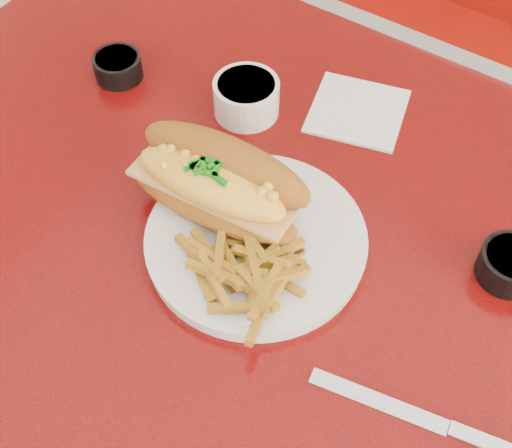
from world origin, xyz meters
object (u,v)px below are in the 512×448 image
Objects in this scene: dinner_plate at (256,241)px; fork at (292,265)px; booth_bench_far at (487,131)px; sauce_cup_right at (511,264)px; knife at (438,425)px; mac_hoagie at (217,182)px; gravy_ramekin at (246,97)px; diner_table at (294,335)px; sauce_cup_left at (118,66)px.

dinner_plate and fork have the same top height.
booth_bench_far is 0.88m from sauce_cup_right.
dinner_plate is 0.26m from knife.
gravy_ramekin is at bearing 109.71° from mac_hoagie.
knife is at bearing -22.79° from diner_table.
mac_hoagie reaches higher than fork.
diner_table is 0.24m from mac_hoagie.
booth_bench_far is at bearing 104.77° from sauce_cup_right.
knife is at bearing -32.57° from gravy_ramekin.
sauce_cup_right is at bearing 82.95° from knife.
sauce_cup_left is (-0.24, 0.11, -0.04)m from mac_hoagie.
diner_table is 0.18m from fork.
fork reaches higher than knife.
dinner_plate is 0.33m from sauce_cup_left.
fork is at bearing -15.68° from mac_hoagie.
dinner_plate is 3.38× the size of sauce_cup_right.
mac_hoagie is (-0.11, 0.00, 0.22)m from diner_table.
diner_table is 0.87m from booth_bench_far.
diner_table is 0.30m from gravy_ramekin.
booth_bench_far is at bearing 91.90° from knife.
knife is (0.20, -0.08, 0.16)m from diner_table.
sauce_cup_left is (-0.35, 0.12, 0.18)m from diner_table.
knife is at bearing -19.94° from mac_hoagie.
dinner_plate is at bearing -93.50° from booth_bench_far.
booth_bench_far reaches higher than mac_hoagie.
gravy_ramekin reaches higher than sauce_cup_right.
fork is at bearing 151.42° from knife.
sauce_cup_right is (0.19, 0.11, 0.18)m from diner_table.
sauce_cup_right is at bearing 15.25° from mac_hoagie.
booth_bench_far is 5.74× the size of mac_hoagie.
gravy_ramekin is at bearing 138.56° from diner_table.
sauce_cup_right is (0.36, -0.05, -0.01)m from gravy_ramekin.
diner_table is 14.48× the size of sauce_cup_right.
booth_bench_far is at bearing 78.12° from mac_hoagie.
fork is 2.08× the size of sauce_cup_left.
booth_bench_far is 7.40× the size of fork.
diner_table is 0.27m from knife.
dinner_plate is at bearing -168.84° from diner_table.
gravy_ramekin is at bearing 172.38° from sauce_cup_right.
booth_bench_far is 1.04m from knife.
booth_bench_far reaches higher than knife.
fork reaches higher than diner_table.
sauce_cup_right reaches higher than sauce_cup_left.
mac_hoagie is 2.55× the size of gravy_ramekin.
mac_hoagie is at bearing 178.14° from diner_table.
sauce_cup_right reaches higher than dinner_plate.
knife is at bearing -86.51° from sauce_cup_right.
dinner_plate is at bearing -153.53° from sauce_cup_right.
knife reaches higher than diner_table.
sauce_cup_right is at bearing -1.00° from sauce_cup_left.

